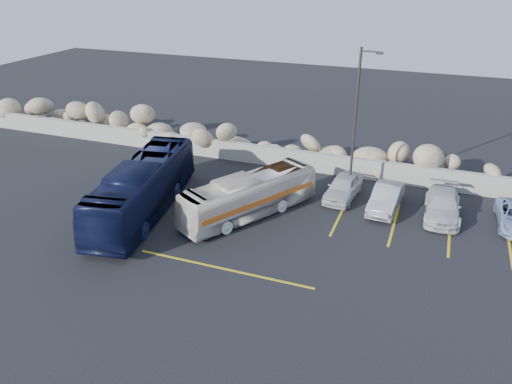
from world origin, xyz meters
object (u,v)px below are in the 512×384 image
(car_a, at_px, (343,187))
(vintage_bus, at_px, (249,196))
(car_b, at_px, (386,198))
(tour_coach, at_px, (143,188))
(car_c, at_px, (443,205))
(lamppost, at_px, (356,120))

(car_a, bearing_deg, vintage_bus, -132.77)
(car_a, relative_size, car_b, 0.97)
(tour_coach, xyz_separation_m, car_c, (14.39, 4.94, -0.76))
(car_a, height_order, car_b, car_a)
(lamppost, bearing_deg, car_b, -29.16)
(lamppost, xyz_separation_m, vintage_bus, (-4.33, -4.35, -3.21))
(lamppost, relative_size, car_c, 1.91)
(vintage_bus, height_order, car_c, vintage_bus)
(lamppost, bearing_deg, tour_coach, -148.11)
(car_a, height_order, car_c, car_a)
(tour_coach, distance_m, car_a, 10.68)
(car_b, relative_size, car_c, 0.91)
(lamppost, distance_m, tour_coach, 11.58)
(lamppost, bearing_deg, car_a, -114.83)
(car_c, bearing_deg, car_b, -178.04)
(tour_coach, height_order, car_b, tour_coach)
(lamppost, height_order, tour_coach, lamppost)
(vintage_bus, bearing_deg, car_a, 72.00)
(car_b, height_order, car_c, car_b)
(tour_coach, height_order, car_a, tour_coach)
(vintage_bus, xyz_separation_m, car_b, (6.42, 3.18, -0.46))
(lamppost, height_order, car_b, lamppost)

